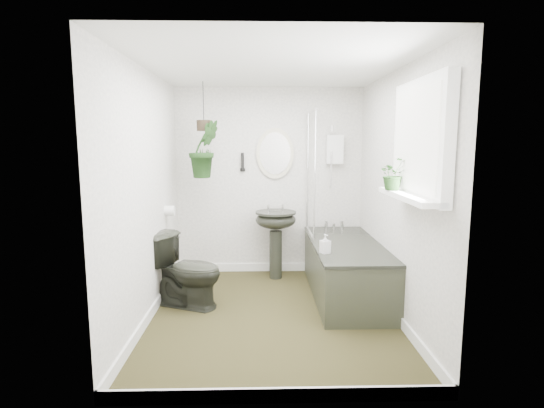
{
  "coord_description": "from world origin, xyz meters",
  "views": [
    {
      "loc": [
        -0.1,
        -3.87,
        1.64
      ],
      "look_at": [
        0.0,
        0.15,
        1.05
      ],
      "focal_mm": 28.0,
      "sensor_mm": 36.0,
      "label": 1
    }
  ],
  "objects": [
    {
      "name": "oval_mirror",
      "position": [
        0.07,
        1.37,
        1.5
      ],
      "size": [
        0.46,
        0.03,
        0.62
      ],
      "primitive_type": "ellipsoid",
      "color": "beige",
      "rests_on": "wall_back"
    },
    {
      "name": "soap_bottle",
      "position": [
        0.51,
        0.09,
        0.67
      ],
      "size": [
        0.11,
        0.11,
        0.18
      ],
      "primitive_type": "imported",
      "rotation": [
        0.0,
        0.0,
        0.41
      ],
      "color": "#322628",
      "rests_on": "bathtub"
    },
    {
      "name": "wall_left",
      "position": [
        -1.16,
        0.0,
        1.15
      ],
      "size": [
        0.02,
        2.8,
        2.3
      ],
      "primitive_type": "cube",
      "color": "white",
      "rests_on": "ground"
    },
    {
      "name": "hanging_plant",
      "position": [
        -0.74,
        0.95,
        1.56
      ],
      "size": [
        0.45,
        0.43,
        0.64
      ],
      "primitive_type": "imported",
      "rotation": [
        0.0,
        0.0,
        0.56
      ],
      "color": "black",
      "rests_on": "ceiling"
    },
    {
      "name": "shower_box",
      "position": [
        0.8,
        1.34,
        1.55
      ],
      "size": [
        0.2,
        0.1,
        0.35
      ],
      "primitive_type": "cube",
      "color": "white",
      "rests_on": "wall_back"
    },
    {
      "name": "wall_sconce",
      "position": [
        -0.33,
        1.36,
        1.4
      ],
      "size": [
        0.04,
        0.04,
        0.22
      ],
      "primitive_type": "cylinder",
      "color": "black",
      "rests_on": "wall_back"
    },
    {
      "name": "wall_back",
      "position": [
        0.0,
        1.41,
        1.15
      ],
      "size": [
        2.3,
        0.02,
        2.3
      ],
      "primitive_type": "cube",
      "color": "white",
      "rests_on": "ground"
    },
    {
      "name": "window_recess",
      "position": [
        1.09,
        -0.7,
        1.65
      ],
      "size": [
        0.08,
        1.0,
        0.9
      ],
      "primitive_type": "cube",
      "color": "white",
      "rests_on": "wall_right"
    },
    {
      "name": "skirting",
      "position": [
        0.0,
        0.0,
        0.05
      ],
      "size": [
        2.3,
        2.8,
        0.1
      ],
      "primitive_type": "cube",
      "color": "white",
      "rests_on": "floor"
    },
    {
      "name": "toilet_roll_holder",
      "position": [
        -1.1,
        0.7,
        0.9
      ],
      "size": [
        0.11,
        0.11,
        0.11
      ],
      "primitive_type": "cylinder",
      "rotation": [
        0.0,
        1.57,
        0.0
      ],
      "color": "white",
      "rests_on": "wall_left"
    },
    {
      "name": "bath_screen",
      "position": [
        0.47,
        0.99,
        1.28
      ],
      "size": [
        0.04,
        0.72,
        1.4
      ],
      "primitive_type": null,
      "color": "silver",
      "rests_on": "bathtub"
    },
    {
      "name": "hanging_pot",
      "position": [
        -0.74,
        0.95,
        1.82
      ],
      "size": [
        0.16,
        0.16,
        0.12
      ],
      "primitive_type": "cylinder",
      "color": "black",
      "rests_on": "ceiling"
    },
    {
      "name": "floor",
      "position": [
        0.0,
        0.0,
        -0.01
      ],
      "size": [
        2.3,
        2.8,
        0.02
      ],
      "primitive_type": "cube",
      "color": "#2D2C16",
      "rests_on": "ground"
    },
    {
      "name": "pedestal_sink",
      "position": [
        0.07,
        1.11,
        0.41
      ],
      "size": [
        0.5,
        0.43,
        0.82
      ],
      "primitive_type": null,
      "rotation": [
        0.0,
        0.0,
        0.03
      ],
      "color": "black",
      "rests_on": "floor"
    },
    {
      "name": "toilet",
      "position": [
        -0.85,
        0.25,
        0.37
      ],
      "size": [
        0.82,
        0.65,
        0.73
      ],
      "primitive_type": "imported",
      "rotation": [
        0.0,
        0.0,
        1.18
      ],
      "color": "black",
      "rests_on": "floor"
    },
    {
      "name": "window_sill",
      "position": [
        1.02,
        -0.7,
        1.23
      ],
      "size": [
        0.18,
        1.0,
        0.04
      ],
      "primitive_type": "cube",
      "color": "white",
      "rests_on": "wall_right"
    },
    {
      "name": "wall_right",
      "position": [
        1.16,
        0.0,
        1.15
      ],
      "size": [
        0.02,
        2.8,
        2.3
      ],
      "primitive_type": "cube",
      "color": "white",
      "rests_on": "ground"
    },
    {
      "name": "wall_front",
      "position": [
        0.0,
        -1.41,
        1.15
      ],
      "size": [
        2.3,
        0.02,
        2.3
      ],
      "primitive_type": "cube",
      "color": "white",
      "rests_on": "ground"
    },
    {
      "name": "ceiling",
      "position": [
        0.0,
        0.0,
        2.31
      ],
      "size": [
        2.3,
        2.8,
        0.02
      ],
      "primitive_type": "cube",
      "color": "white",
      "rests_on": "ground"
    },
    {
      "name": "window_blinds",
      "position": [
        1.04,
        -0.7,
        1.65
      ],
      "size": [
        0.01,
        0.86,
        0.76
      ],
      "primitive_type": "cube",
      "color": "white",
      "rests_on": "wall_right"
    },
    {
      "name": "bathtub",
      "position": [
        0.8,
        0.5,
        0.29
      ],
      "size": [
        0.72,
        1.72,
        0.58
      ],
      "primitive_type": null,
      "color": "black",
      "rests_on": "floor"
    },
    {
      "name": "sill_plant",
      "position": [
        0.97,
        -0.45,
        1.38
      ],
      "size": [
        0.27,
        0.25,
        0.26
      ],
      "primitive_type": "imported",
      "rotation": [
        0.0,
        0.0,
        0.21
      ],
      "color": "black",
      "rests_on": "window_sill"
    }
  ]
}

